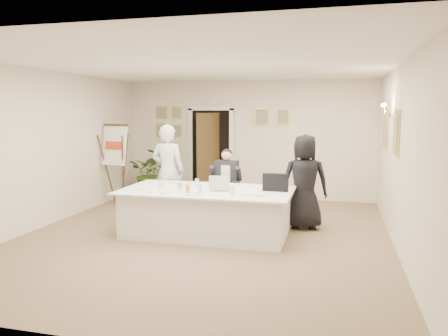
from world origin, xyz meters
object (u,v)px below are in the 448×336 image
Objects in this scene: potted_palm at (153,173)px; laptop_bag at (275,182)px; flip_chart at (118,168)px; steel_jug at (180,187)px; paper_stack at (254,194)px; standing_man at (168,171)px; standing_woman at (305,182)px; seated_man at (226,183)px; oj_glass at (188,189)px; conference_table at (207,212)px; laptop at (221,182)px.

potted_palm is 4.32m from laptop_bag.
flip_chart is at bearing 156.32° from laptop_bag.
paper_stack is at bearing -6.20° from steel_jug.
standing_man is at bearing 159.81° from laptop_bag.
steel_jug is at bearing -168.88° from laptop_bag.
seated_man is at bearing -21.56° from standing_woman.
standing_woman reaches higher than seated_man.
standing_man reaches higher than oj_glass.
standing_woman is (1.55, 0.82, 0.45)m from conference_table.
steel_jug is (-0.46, -1.34, 0.14)m from seated_man.
seated_man is at bearing 119.15° from paper_stack.
flip_chart reaches higher than conference_table.
standing_man is (1.54, -0.86, 0.10)m from flip_chart.
potted_palm is 3.79m from oj_glass.
laptop_bag is (1.13, 0.14, 0.53)m from conference_table.
laptop_bag is 1.59m from steel_jug.
conference_table is 1.69× the size of standing_woman.
seated_man reaches higher than potted_palm.
flip_chart is 1.05× the size of standing_woman.
oj_glass is at bearing -57.78° from potted_palm.
oj_glass is at bearing -156.62° from laptop.
laptop is (-1.30, -0.81, 0.07)m from standing_woman.
laptop_bag reaches higher than steel_jug.
flip_chart is 4.93× the size of laptop.
standing_woman is 15.30× the size of steel_jug.
potted_palm is at bearing -55.99° from standing_man.
flip_chart is 4.09m from paper_stack.
potted_palm is at bearing 134.66° from paper_stack.
seated_man is 3.32× the size of laptop_bag.
oj_glass is (-0.21, -0.36, 0.45)m from conference_table.
potted_palm is 10.90× the size of steel_jug.
flip_chart is 3.42m from laptop.
flip_chart is 16.01× the size of steel_jug.
flip_chart is at bearing 132.31° from laptop.
flip_chart reaches higher than oj_glass.
laptop_bag is at bearing -38.80° from potted_palm.
steel_jug is at bearing -98.44° from seated_man.
standing_woman reaches higher than oj_glass.
seated_man reaches higher than steel_jug.
paper_stack is at bearing -121.68° from laptop_bag.
potted_palm is at bearing 128.10° from conference_table.
flip_chart is at bearing -111.94° from potted_palm.
seated_man is 1.17m from standing_man.
steel_jug is (-0.21, 0.21, -0.01)m from oj_glass.
steel_jug reaches higher than paper_stack.
flip_chart is 5.46× the size of paper_stack.
paper_stack is at bearing -40.82° from laptop.
oj_glass is 1.18× the size of steel_jug.
flip_chart is at bearing 137.85° from steel_jug.
laptop_bag is at bearing -24.43° from flip_chart.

